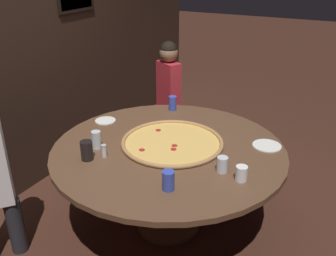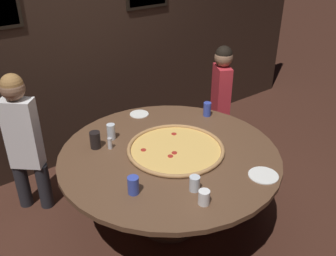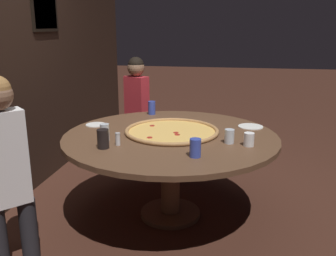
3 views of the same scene
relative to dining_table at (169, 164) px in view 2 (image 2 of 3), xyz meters
The scene contains 15 objects.
ground_plane 0.63m from the dining_table, ahead, with size 24.00×24.00×0.00m, color #422319.
back_wall 1.63m from the dining_table, 90.00° to the left, with size 6.40×0.08×2.60m.
dining_table is the anchor object (origin of this frame).
giant_pizza 0.14m from the dining_table, ahead, with size 0.80×0.80×0.03m.
drink_cup_beside_pizza 0.77m from the dining_table, 24.26° to the left, with size 0.07×0.07×0.14m, color #384CB7.
drink_cup_front_edge 0.68m from the dining_table, 107.10° to the right, with size 0.08×0.08×0.10m, color white.
drink_cup_far_left 0.57m from the dining_table, 118.49° to the left, with size 0.07×0.07×0.14m, color silver.
drink_cup_near_left 0.53m from the dining_table, 107.20° to the right, with size 0.07×0.07×0.11m, color silver.
drink_cup_centre_back 0.59m from the dining_table, 152.87° to the right, with size 0.08×0.08×0.13m, color #384CB7.
drink_cup_by_shaker 0.64m from the dining_table, 135.24° to the left, with size 0.09×0.09×0.14m, color black.
white_plate_far_back 0.76m from the dining_table, 61.53° to the right, with size 0.22×0.22×0.01m, color white.
white_plate_near_front 0.75m from the dining_table, 75.83° to the left, with size 0.18×0.18×0.01m, color white.
condiment_shaker 0.51m from the dining_table, 135.18° to the left, with size 0.04×0.04×0.10m.
diner_far_right 1.29m from the dining_table, 132.10° to the left, with size 0.32×0.31×1.32m.
diner_centre_back 1.29m from the dining_table, 27.17° to the left, with size 0.25×0.34×1.28m.
Camera 2 is at (-1.54, -2.02, 2.37)m, focal length 40.00 mm.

